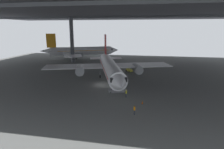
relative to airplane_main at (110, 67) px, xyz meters
The scene contains 9 objects.
ground_plane 6.37m from the airplane_main, 98.23° to the right, with size 110.00×110.00×0.00m, color slate.
hangar_structure 17.32m from the airplane_main, 95.51° to the left, with size 121.00×99.00×19.18m.
airplane_main is the anchor object (origin of this frame).
boarding_stairs 10.65m from the airplane_main, 68.79° to the right, with size 4.45×2.63×4.68m.
crew_worker_near_nose 22.19m from the airplane_main, 68.33° to the right, with size 0.32×0.53×1.59m.
crew_worker_by_stairs 14.31m from the airplane_main, 65.14° to the right, with size 0.23×0.55×1.65m.
airplane_distant 40.55m from the airplane_main, 121.05° to the left, with size 33.97×34.02×11.26m.
traffic_cone_orange 18.45m from the airplane_main, 59.46° to the right, with size 0.36×0.36×0.60m.
baggage_tug 11.96m from the airplane_main, 68.90° to the left, with size 2.29×2.48×0.90m.
Camera 1 is at (10.77, -43.90, 13.44)m, focal length 30.98 mm.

